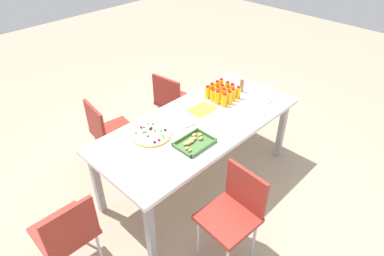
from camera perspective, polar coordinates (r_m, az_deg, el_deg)
ground_plane at (r=3.59m, az=1.05°, el=-8.79°), size 12.00×12.00×0.00m
party_table at (r=3.15m, az=1.18°, el=0.05°), size 2.04×0.90×0.74m
chair_far_right at (r=2.67m, az=7.23°, el=-13.69°), size 0.43×0.43×0.83m
chair_near_right at (r=3.52m, az=-14.10°, el=-0.43°), size 0.45×0.45×0.83m
chair_near_left at (r=3.94m, az=-3.20°, el=4.82°), size 0.45×0.45×0.83m
chair_end at (r=2.68m, az=-20.53°, el=-16.31°), size 0.41×0.41×0.83m
juice_bottle_0 at (r=3.60m, az=4.98°, el=7.34°), size 0.06×0.06×0.15m
juice_bottle_1 at (r=3.56m, az=4.30°, el=6.97°), size 0.05×0.05×0.15m
juice_bottle_2 at (r=3.50m, az=3.43°, el=6.55°), size 0.06×0.06×0.15m
juice_bottle_3 at (r=3.46m, az=2.66°, el=6.13°), size 0.06×0.06×0.14m
juice_bottle_4 at (r=3.57m, az=6.05°, el=6.90°), size 0.05×0.05×0.14m
juice_bottle_5 at (r=3.52m, az=5.13°, el=6.42°), size 0.06×0.06×0.13m
juice_bottle_6 at (r=3.46m, az=4.40°, el=6.09°), size 0.06×0.06×0.14m
juice_bottle_7 at (r=3.41m, az=3.57°, el=5.62°), size 0.05×0.05×0.14m
juice_bottle_8 at (r=3.53m, az=6.85°, el=6.51°), size 0.06×0.06×0.14m
juice_bottle_9 at (r=3.48m, az=6.12°, el=6.11°), size 0.06×0.06×0.14m
juice_bottle_10 at (r=3.42m, az=5.42°, el=5.66°), size 0.06×0.06×0.15m
juice_bottle_11 at (r=3.37m, az=4.39°, el=5.25°), size 0.06×0.06×0.15m
juice_bottle_12 at (r=3.48m, az=7.87°, el=6.00°), size 0.05×0.05×0.14m
juice_bottle_13 at (r=3.44m, az=6.99°, el=5.67°), size 0.05×0.05×0.14m
juice_bottle_14 at (r=3.38m, az=6.36°, el=5.20°), size 0.06×0.06×0.15m
juice_bottle_15 at (r=3.34m, az=5.51°, el=4.78°), size 0.06×0.06×0.14m
fruit_pizza at (r=2.96m, az=-6.97°, el=-1.07°), size 0.35×0.35×0.05m
snack_tray at (r=2.84m, az=0.33°, el=-2.50°), size 0.32×0.24×0.04m
plate_stack at (r=3.11m, az=-1.35°, el=1.19°), size 0.21×0.21×0.02m
napkin_stack at (r=3.52m, az=12.16°, el=4.78°), size 0.15×0.15×0.02m
cardboard_tube at (r=3.61m, az=8.49°, el=7.23°), size 0.04×0.04×0.15m
paper_folder at (r=3.29m, az=1.72°, el=3.18°), size 0.26×0.21×0.01m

